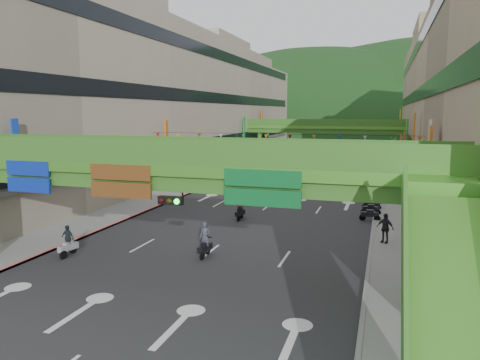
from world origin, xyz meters
name	(u,v)px	position (x,y,z in m)	size (l,w,h in m)	color
ground	(88,349)	(0.00, 0.00, 0.00)	(320.00, 320.00, 0.00)	black
road_slab	(310,173)	(0.00, 50.00, 0.01)	(18.00, 140.00, 0.02)	#28282B
sidewalk_left	(233,170)	(-11.00, 50.00, 0.07)	(4.00, 140.00, 0.15)	gray
sidewalk_right	(394,176)	(11.00, 50.00, 0.07)	(4.00, 140.00, 0.15)	gray
curb_left	(246,170)	(-9.10, 50.00, 0.09)	(0.20, 140.00, 0.18)	#CC5959
curb_right	(379,175)	(9.10, 50.00, 0.09)	(0.20, 140.00, 0.18)	gray
building_row_left	(181,104)	(-18.93, 50.00, 9.46)	(12.80, 95.00, 19.00)	#9E937F
building_row_right	(467,102)	(18.93, 50.00, 9.46)	(12.80, 95.00, 19.00)	gray
overpass_near	(175,182)	(0.93, 5.38, 5.21)	(28.00, 12.27, 7.10)	#4C9E2D
overpass_far	(324,129)	(0.00, 65.00, 5.40)	(28.00, 2.20, 7.10)	#4C9E2D
hill_left	(315,135)	(-15.00, 160.00, 0.00)	(168.00, 140.00, 112.00)	#1C4419
hill_right	(427,134)	(25.00, 180.00, 0.00)	(208.00, 176.00, 128.00)	#1C4419
bunting_string	(278,137)	(0.00, 30.00, 5.96)	(26.00, 0.36, 0.47)	black
scooter_rider_near	(205,241)	(0.08, 10.99, 0.96)	(0.65, 1.60, 2.06)	black
scooter_rider_mid	(240,208)	(-0.79, 20.56, 0.95)	(0.78, 1.60, 1.87)	black
scooter_rider_left	(68,241)	(-7.50, 8.79, 0.91)	(0.93, 1.60, 1.85)	#99989F
scooter_rider_far	(265,181)	(-2.06, 33.19, 1.14)	(1.02, 1.59, 2.23)	#8D1000
parked_scooter_row	(371,206)	(8.80, 26.32, 0.52)	(1.60, 7.21, 1.08)	black
car_silver	(293,157)	(-5.32, 65.36, 0.62)	(1.30, 3.74, 1.23)	#A9A9B2
car_yellow	(321,163)	(0.75, 55.92, 0.75)	(1.77, 4.40, 1.50)	orange
pedestrian_red	(412,195)	(12.20, 30.73, 0.86)	(0.83, 0.65, 1.72)	red
pedestrian_dark	(385,230)	(9.89, 16.67, 0.94)	(1.10, 0.46, 1.87)	#22222A
pedestrian_blue	(387,185)	(9.99, 35.75, 0.92)	(0.86, 0.55, 1.84)	#343C5B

